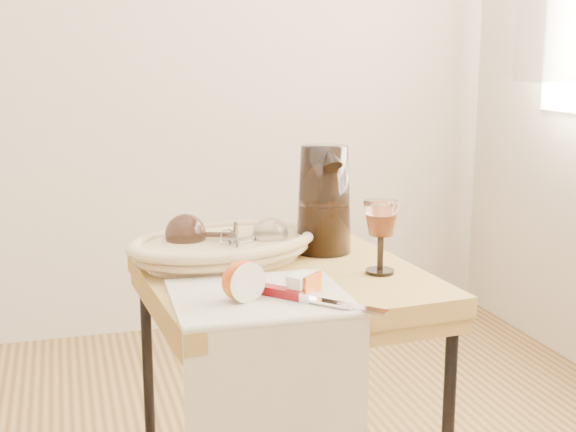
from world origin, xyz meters
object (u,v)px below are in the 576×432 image
object	(u,v)px
pitcher	(324,199)
wine_goblet	(381,237)
bread_basket	(225,249)
tea_towel	(260,297)
goblet_lying_a	(207,235)
goblet_lying_b	(253,238)
apple_half	(241,280)
side_table	(285,431)
table_knife	(312,297)

from	to	relation	value
pitcher	wine_goblet	world-z (taller)	pitcher
bread_basket	tea_towel	bearing A→B (deg)	-106.51
goblet_lying_a	tea_towel	bearing A→B (deg)	117.11
bread_basket	goblet_lying_b	world-z (taller)	goblet_lying_b
goblet_lying_a	pitcher	world-z (taller)	pitcher
goblet_lying_a	wine_goblet	bearing A→B (deg)	166.98
goblet_lying_b	pitcher	size ratio (longest dim) A/B	0.46
goblet_lying_a	apple_half	distance (m)	0.30
tea_towel	pitcher	xyz separation A→B (m)	(0.22, 0.28, 0.11)
side_table	goblet_lying_a	bearing A→B (deg)	133.17
bread_basket	goblet_lying_b	size ratio (longest dim) A/B	2.98
bread_basket	goblet_lying_b	xyz separation A→B (m)	(0.06, -0.02, 0.02)
side_table	tea_towel	xyz separation A→B (m)	(-0.09, -0.14, 0.34)
side_table	pitcher	size ratio (longest dim) A/B	2.50
pitcher	apple_half	world-z (taller)	pitcher
goblet_lying_b	wine_goblet	bearing A→B (deg)	-57.20
apple_half	wine_goblet	bearing A→B (deg)	-2.38
wine_goblet	goblet_lying_a	bearing A→B (deg)	148.23
bread_basket	goblet_lying_b	bearing A→B (deg)	-40.04
wine_goblet	tea_towel	bearing A→B (deg)	-161.59
tea_towel	goblet_lying_a	xyz separation A→B (m)	(-0.04, 0.28, 0.05)
goblet_lying_b	apple_half	size ratio (longest dim) A/B	1.63
side_table	wine_goblet	bearing A→B (deg)	-16.50
pitcher	table_knife	distance (m)	0.39
side_table	goblet_lying_a	world-z (taller)	goblet_lying_a
tea_towel	table_knife	bearing A→B (deg)	-37.88
wine_goblet	apple_half	xyz separation A→B (m)	(-0.31, -0.10, -0.03)
tea_towel	pitcher	size ratio (longest dim) A/B	1.13
goblet_lying_b	table_knife	distance (m)	0.31
apple_half	tea_towel	bearing A→B (deg)	0.95
pitcher	bread_basket	bearing A→B (deg)	179.10
bread_basket	goblet_lying_a	size ratio (longest dim) A/B	2.64
wine_goblet	table_knife	distance (m)	0.25
goblet_lying_b	table_knife	size ratio (longest dim) A/B	0.49
goblet_lying_b	side_table	bearing A→B (deg)	-90.14
table_knife	goblet_lying_a	bearing A→B (deg)	156.16
pitcher	apple_half	xyz separation A→B (m)	(-0.25, -0.30, -0.08)
side_table	bread_basket	bearing A→B (deg)	128.40
pitcher	table_knife	xyz separation A→B (m)	(-0.14, -0.35, -0.10)
tea_towel	goblet_lying_b	size ratio (longest dim) A/B	2.48
tea_towel	goblet_lying_b	distance (m)	0.25
bread_basket	wine_goblet	world-z (taller)	wine_goblet
bread_basket	goblet_lying_a	world-z (taller)	goblet_lying_a
goblet_lying_b	wine_goblet	distance (m)	0.27
goblet_lying_a	goblet_lying_b	bearing A→B (deg)	175.12
wine_goblet	side_table	bearing A→B (deg)	163.50
goblet_lying_b	apple_half	world-z (taller)	goblet_lying_b
apple_half	side_table	bearing A→B (deg)	30.25
side_table	wine_goblet	world-z (taller)	wine_goblet
tea_towel	bread_basket	bearing A→B (deg)	93.53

